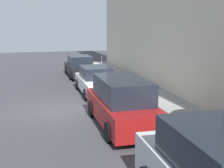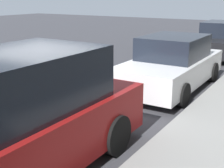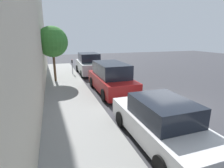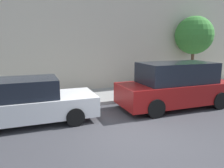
{
  "view_description": "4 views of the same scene",
  "coord_description": "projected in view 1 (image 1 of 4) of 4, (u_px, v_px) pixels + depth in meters",
  "views": [
    {
      "loc": [
        -1.16,
        -14.19,
        3.99
      ],
      "look_at": [
        2.69,
        0.46,
        1.0
      ],
      "focal_mm": 50.0,
      "sensor_mm": 36.0,
      "label": 1
    },
    {
      "loc": [
        5.63,
        -5.64,
        2.66
      ],
      "look_at": [
        2.55,
        -0.69,
        1.0
      ],
      "focal_mm": 50.0,
      "sensor_mm": 36.0,
      "label": 2
    },
    {
      "loc": [
        5.63,
        7.31,
        3.45
      ],
      "look_at": [
        2.69,
        -1.31,
        1.0
      ],
      "focal_mm": 28.0,
      "sensor_mm": 36.0,
      "label": 3
    },
    {
      "loc": [
        -5.3,
        2.71,
        2.74
      ],
      "look_at": [
        3.12,
        -0.43,
        1.0
      ],
      "focal_mm": 35.0,
      "sensor_mm": 36.0,
      "label": 4
    }
  ],
  "objects": [
    {
      "name": "ground_plane",
      "position": [
        59.0,
        110.0,
        14.53
      ],
      "size": [
        60.0,
        60.0,
        0.0
      ],
      "primitive_type": "plane",
      "color": "#38383D"
    },
    {
      "name": "sidewalk",
      "position": [
        156.0,
        102.0,
        15.73
      ],
      "size": [
        2.73,
        32.0,
        0.15
      ],
      "color": "gray",
      "rests_on": "ground_plane"
    },
    {
      "name": "parked_minivan_second",
      "position": [
        122.0,
        103.0,
        12.08
      ],
      "size": [
        2.02,
        4.9,
        1.9
      ],
      "color": "maroon",
      "rests_on": "ground_plane"
    },
    {
      "name": "parked_sedan_third",
      "position": [
        96.0,
        81.0,
        17.71
      ],
      "size": [
        1.92,
        4.5,
        1.54
      ],
      "color": "silver",
      "rests_on": "ground_plane"
    },
    {
      "name": "parked_sedan_fourth",
      "position": [
        80.0,
        67.0,
        23.39
      ],
      "size": [
        1.92,
        4.53,
        1.54
      ],
      "color": "black",
      "rests_on": "ground_plane"
    },
    {
      "name": "parking_meter_far",
      "position": [
        101.0,
        63.0,
        23.27
      ],
      "size": [
        0.11,
        0.15,
        1.39
      ],
      "color": "#ADADB2",
      "rests_on": "sidewalk"
    },
    {
      "name": "fire_hydrant",
      "position": [
        92.0,
        65.0,
        26.22
      ],
      "size": [
        0.2,
        0.2,
        0.69
      ],
      "color": "gold",
      "rests_on": "sidewalk"
    }
  ]
}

